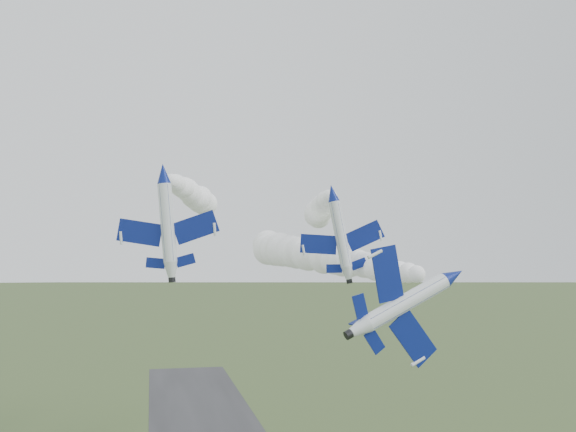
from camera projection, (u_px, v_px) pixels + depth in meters
name	position (u px, v px, depth m)	size (l,w,h in m)	color
jet_lead	(454.00, 276.00, 60.42)	(5.15, 13.73, 10.38)	white
smoke_trail_jet_lead	(321.00, 257.00, 91.39)	(5.59, 59.00, 5.59)	white
jet_pair_left	(163.00, 173.00, 72.14)	(11.35, 13.42, 3.36)	white
smoke_trail_jet_pair_left	(193.00, 195.00, 108.17)	(5.06, 65.24, 5.06)	white
jet_pair_right	(332.00, 193.00, 75.47)	(9.86, 11.79, 3.28)	white
smoke_trail_jet_pair_right	(322.00, 209.00, 106.74)	(5.12, 57.21, 5.12)	white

